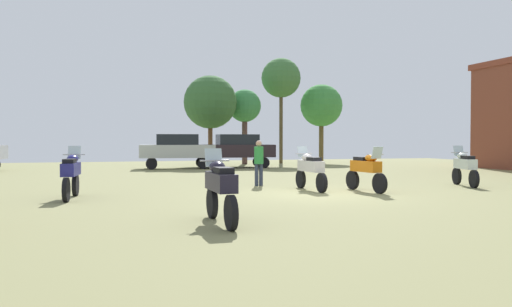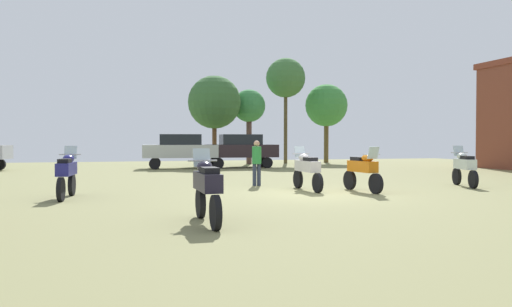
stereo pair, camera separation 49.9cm
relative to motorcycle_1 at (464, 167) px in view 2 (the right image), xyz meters
name	(u,v)px [view 2 (the right image)]	position (x,y,z in m)	size (l,w,h in m)	color
ground_plane	(313,194)	(-6.18, -0.97, -0.73)	(44.00, 52.00, 0.02)	olive
motorcycle_1	(464,167)	(0.00, 0.00, 0.00)	(0.77, 2.06, 1.46)	black
motorcycle_2	(307,169)	(-5.97, 0.14, 0.00)	(0.62, 2.28, 1.46)	black
motorcycle_4	(67,173)	(-13.45, -0.29, 0.02)	(0.62, 2.23, 1.50)	black
motorcycle_5	(363,169)	(-4.40, -0.78, 0.01)	(0.63, 2.13, 1.48)	black
motorcycle_7	(207,187)	(-10.30, -5.73, 0.02)	(0.62, 2.27, 1.50)	black
car_1	(180,149)	(-8.53, 14.26, 0.45)	(4.44, 2.17, 2.00)	black
car_2	(241,148)	(-4.95, 14.12, 0.45)	(4.36, 1.94, 2.00)	black
person_1	(257,160)	(-7.14, 2.22, 0.24)	(0.35, 0.35, 1.65)	#2E3549
tree_1	(286,79)	(-0.58, 18.79, 5.29)	(2.78, 2.78, 7.45)	#4D4127
tree_2	(249,107)	(-3.32, 18.51, 3.21)	(2.25, 2.25, 5.15)	brown
tree_3	(214,102)	(-5.87, 17.82, 3.44)	(3.52, 3.52, 5.93)	brown
tree_5	(326,106)	(2.71, 19.26, 3.45)	(3.09, 3.09, 5.74)	brown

